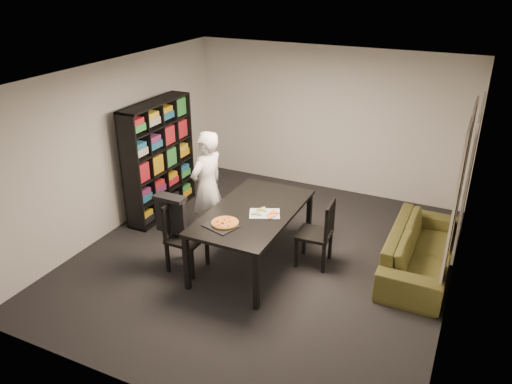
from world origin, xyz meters
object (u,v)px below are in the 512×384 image
at_px(person, 207,187).
at_px(dining_table, 253,215).
at_px(bookshelf, 159,159).
at_px(baking_tray, 221,226).
at_px(sofa, 420,250).
at_px(chair_right, 321,229).
at_px(chair_left, 180,231).
at_px(pepperoni_pizza, 225,223).

bearing_deg(person, dining_table, 81.76).
bearing_deg(bookshelf, dining_table, -20.78).
distance_m(bookshelf, person, 1.25).
bearing_deg(baking_tray, dining_table, 72.78).
bearing_deg(person, sofa, 111.05).
distance_m(person, baking_tray, 1.17).
bearing_deg(person, baking_tray, 50.89).
distance_m(dining_table, chair_right, 0.95).
distance_m(bookshelf, chair_right, 2.99).
relative_size(chair_left, chair_right, 1.01).
xyz_separation_m(dining_table, baking_tray, (-0.18, -0.57, 0.08)).
bearing_deg(chair_left, person, 4.91).
distance_m(dining_table, chair_left, 1.00).
relative_size(chair_left, pepperoni_pizza, 2.80).
xyz_separation_m(chair_left, sofa, (2.98, 1.34, -0.26)).
height_order(person, pepperoni_pizza, person).
distance_m(bookshelf, baking_tray, 2.34).
xyz_separation_m(chair_left, baking_tray, (0.66, -0.05, 0.26)).
distance_m(chair_right, person, 1.80).
xyz_separation_m(chair_right, pepperoni_pizza, (-1.01, -0.87, 0.29)).
relative_size(bookshelf, baking_tray, 4.75).
bearing_deg(pepperoni_pizza, sofa, 30.14).
distance_m(bookshelf, pepperoni_pizza, 2.32).
height_order(baking_tray, pepperoni_pizza, pepperoni_pizza).
bearing_deg(chair_right, chair_left, -66.66).
distance_m(baking_tray, sofa, 2.75).
relative_size(bookshelf, chair_left, 1.94).
relative_size(baking_tray, pepperoni_pizza, 1.14).
xyz_separation_m(chair_right, baking_tray, (-1.04, -0.93, 0.27)).
xyz_separation_m(person, pepperoni_pizza, (0.76, -0.85, -0.01)).
bearing_deg(pepperoni_pizza, chair_right, 40.55).
bearing_deg(dining_table, sofa, 20.93).
height_order(chair_right, sofa, chair_right).
bearing_deg(baking_tray, bookshelf, 144.36).
height_order(bookshelf, person, bookshelf).
bearing_deg(chair_right, sofa, 106.01).
bearing_deg(dining_table, pepperoni_pizza, -106.26).
bearing_deg(sofa, chair_right, 109.92).
relative_size(chair_right, person, 0.56).
bearing_deg(baking_tray, pepperoni_pizza, 65.35).
height_order(person, baking_tray, person).
xyz_separation_m(dining_table, pepperoni_pizza, (-0.15, -0.51, 0.10)).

